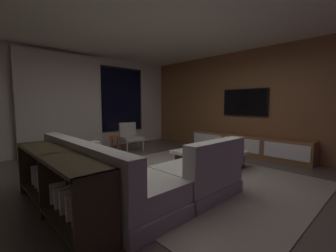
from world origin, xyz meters
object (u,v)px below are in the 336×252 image
sectional_couch (130,176)px  coffee_table (210,159)px  accent_chair_near_window (130,135)px  media_console (247,145)px  mounted_tv (245,102)px  console_table_behind_couch (57,181)px  side_stool (114,139)px  book_stack_on_coffee_table (210,147)px

sectional_couch → coffee_table: size_ratio=2.16×
accent_chair_near_window → media_console: accent_chair_near_window is taller
mounted_tv → accent_chair_near_window: bearing=130.9°
coffee_table → media_console: bearing=1.1°
media_console → console_table_behind_couch: (-4.52, 0.04, 0.16)m
accent_chair_near_window → mounted_tv: mounted_tv is taller
media_console → mounted_tv: size_ratio=2.54×
console_table_behind_couch → side_stool: bearing=49.0°
sectional_couch → accent_chair_near_window: 3.17m
coffee_table → media_console: (1.66, 0.03, 0.06)m
sectional_couch → side_stool: sectional_couch is taller
coffee_table → accent_chair_near_window: bearing=94.4°
media_console → mounted_tv: mounted_tv is taller
mounted_tv → console_table_behind_couch: (-4.70, -0.16, -0.93)m
book_stack_on_coffee_table → accent_chair_near_window: accent_chair_near_window is taller
book_stack_on_coffee_table → console_table_behind_couch: (-2.98, -0.00, 0.01)m
coffee_table → accent_chair_near_window: (-0.20, 2.57, 0.25)m
accent_chair_near_window → media_console: (1.85, -2.54, -0.18)m
media_console → side_stool: bearing=133.4°
media_console → console_table_behind_couch: 4.52m
book_stack_on_coffee_table → media_console: bearing=-1.6°
accent_chair_near_window → mounted_tv: size_ratio=0.64×
coffee_table → mounted_tv: 2.18m
book_stack_on_coffee_table → side_stool: 2.60m
accent_chair_near_window → side_stool: size_ratio=1.70×
side_stool → coffee_table: bearing=-74.3°
book_stack_on_coffee_table → mounted_tv: bearing=5.1°
side_stool → book_stack_on_coffee_table: bearing=-71.4°
sectional_couch → console_table_behind_couch: sectional_couch is taller
sectional_couch → coffee_table: (1.95, 0.06, -0.10)m
media_console → mounted_tv: 1.13m
accent_chair_near_window → book_stack_on_coffee_table: bearing=-82.9°
console_table_behind_couch → sectional_couch: bearing=-8.2°
coffee_table → media_console: size_ratio=0.37×
coffee_table → accent_chair_near_window: 2.59m
book_stack_on_coffee_table → mounted_tv: 1.97m
sectional_couch → book_stack_on_coffee_table: size_ratio=8.53×
side_stool → mounted_tv: bearing=-42.2°
accent_chair_near_window → side_stool: bearing=-176.3°
sectional_couch → media_console: 3.61m
media_console → book_stack_on_coffee_table: bearing=178.4°
sectional_couch → media_console: bearing=1.4°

